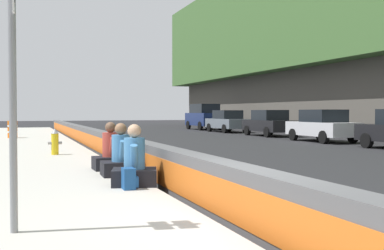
% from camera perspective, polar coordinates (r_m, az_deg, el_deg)
% --- Properties ---
extents(ground_plane, '(160.00, 160.00, 0.00)m').
position_cam_1_polar(ground_plane, '(6.57, 6.63, -12.46)').
color(ground_plane, '#232326').
rests_on(ground_plane, ground).
extents(sidewalk_strip, '(80.00, 4.40, 0.14)m').
position_cam_1_polar(sidewalk_strip, '(5.91, -17.74, -13.45)').
color(sidewalk_strip, '#B5B2A8').
rests_on(sidewalk_strip, ground_plane).
extents(jersey_barrier, '(76.00, 0.45, 0.85)m').
position_cam_1_polar(jersey_barrier, '(6.48, 6.62, -8.82)').
color(jersey_barrier, '#545456').
rests_on(jersey_barrier, ground_plane).
extents(route_sign_post, '(0.44, 0.09, 3.60)m').
position_cam_1_polar(route_sign_post, '(6.05, -20.94, 7.33)').
color(route_sign_post, gray).
rests_on(route_sign_post, sidewalk_strip).
extents(fire_hydrant, '(0.26, 0.46, 0.88)m').
position_cam_1_polar(fire_hydrant, '(16.56, -16.32, -1.93)').
color(fire_hydrant, gold).
rests_on(fire_hydrant, sidewalk_strip).
extents(seated_person_foreground, '(0.94, 1.03, 1.21)m').
position_cam_1_polar(seated_person_foreground, '(9.40, -7.01, -4.98)').
color(seated_person_foreground, black).
rests_on(seated_person_foreground, sidewalk_strip).
extents(seated_person_middle, '(0.77, 0.88, 1.20)m').
position_cam_1_polar(seated_person_middle, '(10.86, -8.64, -4.12)').
color(seated_person_middle, black).
rests_on(seated_person_middle, sidewalk_strip).
extents(seated_person_rear, '(0.77, 0.88, 1.20)m').
position_cam_1_polar(seated_person_rear, '(12.05, -9.85, -3.55)').
color(seated_person_rear, black).
rests_on(seated_person_rear, sidewalk_strip).
extents(backpack, '(0.32, 0.28, 0.40)m').
position_cam_1_polar(backpack, '(8.95, -7.65, -6.50)').
color(backpack, navy).
rests_on(backpack, sidewalk_strip).
extents(construction_barrel, '(0.54, 0.54, 0.95)m').
position_cam_1_polar(construction_barrel, '(28.00, -20.98, -0.48)').
color(construction_barrel, orange).
rests_on(construction_barrel, sidewalk_strip).
extents(parked_car_fourth, '(4.54, 2.03, 1.71)m').
position_cam_1_polar(parked_car_fourth, '(25.80, 15.54, -0.06)').
color(parked_car_fourth, silver).
rests_on(parked_car_fourth, ground_plane).
extents(parked_car_midline, '(4.54, 2.03, 1.71)m').
position_cam_1_polar(parked_car_midline, '(31.10, 9.34, 0.25)').
color(parked_car_midline, black).
rests_on(parked_car_midline, ground_plane).
extents(parked_car_far, '(4.54, 2.03, 1.71)m').
position_cam_1_polar(parked_car_far, '(36.53, 4.29, 0.47)').
color(parked_car_far, slate).
rests_on(parked_car_far, ground_plane).
extents(parked_car_farther, '(4.81, 2.08, 2.28)m').
position_cam_1_polar(parked_car_farther, '(41.70, 1.48, 1.06)').
color(parked_car_farther, navy).
rests_on(parked_car_farther, ground_plane).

